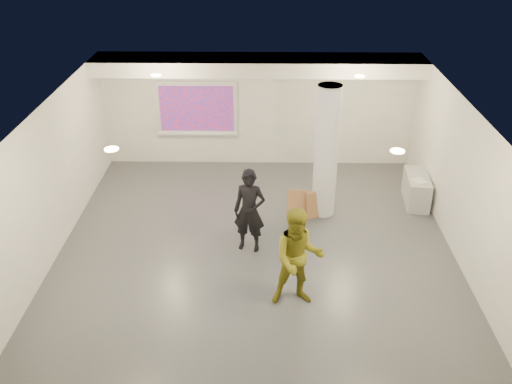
{
  "coord_description": "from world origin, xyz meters",
  "views": [
    {
      "loc": [
        0.16,
        -9.54,
        6.49
      ],
      "look_at": [
        0.0,
        0.4,
        1.25
      ],
      "focal_mm": 40.0,
      "sensor_mm": 36.0,
      "label": 1
    }
  ],
  "objects_px": {
    "projection_screen": "(197,109)",
    "man": "(298,258)",
    "credenza": "(416,189)",
    "woman": "(249,211)",
    "column": "(326,152)"
  },
  "relations": [
    {
      "from": "credenza",
      "to": "woman",
      "type": "relative_size",
      "value": 0.67
    },
    {
      "from": "man",
      "to": "column",
      "type": "bearing_deg",
      "value": 72.5
    },
    {
      "from": "column",
      "to": "projection_screen",
      "type": "height_order",
      "value": "column"
    },
    {
      "from": "projection_screen",
      "to": "woman",
      "type": "bearing_deg",
      "value": -70.51
    },
    {
      "from": "credenza",
      "to": "man",
      "type": "height_order",
      "value": "man"
    },
    {
      "from": "column",
      "to": "man",
      "type": "distance_m",
      "value": 3.34
    },
    {
      "from": "column",
      "to": "man",
      "type": "height_order",
      "value": "column"
    },
    {
      "from": "credenza",
      "to": "woman",
      "type": "xyz_separation_m",
      "value": [
        -3.85,
        -2.02,
        0.53
      ]
    },
    {
      "from": "projection_screen",
      "to": "woman",
      "type": "height_order",
      "value": "projection_screen"
    },
    {
      "from": "column",
      "to": "projection_screen",
      "type": "bearing_deg",
      "value": 139.44
    },
    {
      "from": "credenza",
      "to": "man",
      "type": "bearing_deg",
      "value": -123.88
    },
    {
      "from": "column",
      "to": "woman",
      "type": "height_order",
      "value": "column"
    },
    {
      "from": "projection_screen",
      "to": "man",
      "type": "bearing_deg",
      "value": -68.09
    },
    {
      "from": "projection_screen",
      "to": "credenza",
      "type": "distance_m",
      "value": 5.85
    },
    {
      "from": "projection_screen",
      "to": "man",
      "type": "distance_m",
      "value": 6.35
    }
  ]
}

